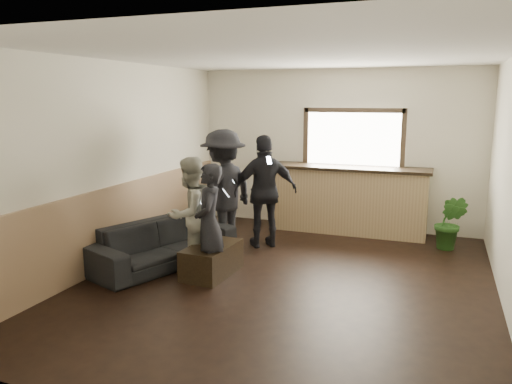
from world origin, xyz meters
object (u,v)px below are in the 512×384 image
at_px(coffee_table, 212,260).
at_px(cup_a, 211,238).
at_px(cup_b, 217,247).
at_px(person_c, 223,190).
at_px(sofa, 163,244).
at_px(person_b, 190,214).
at_px(bar_counter, 349,196).
at_px(person_a, 209,223).
at_px(person_d, 265,192).
at_px(potted_plant, 450,223).

distance_m(coffee_table, cup_a, 0.31).
bearing_deg(cup_b, person_c, 110.58).
relative_size(sofa, coffee_table, 2.33).
distance_m(person_b, person_c, 1.10).
relative_size(bar_counter, cup_b, 24.96).
height_order(coffee_table, person_a, person_a).
height_order(coffee_table, person_c, person_c).
relative_size(person_c, person_d, 1.05).
relative_size(bar_counter, person_c, 1.47).
distance_m(sofa, potted_plant, 4.32).
relative_size(cup_a, person_d, 0.06).
height_order(coffee_table, cup_a, cup_a).
bearing_deg(cup_b, cup_a, 124.46).
bearing_deg(potted_plant, person_b, -146.44).
distance_m(sofa, coffee_table, 0.82).
xyz_separation_m(cup_b, person_b, (-0.51, 0.27, 0.32)).
height_order(potted_plant, person_d, person_d).
relative_size(cup_a, cup_b, 1.02).
bearing_deg(cup_b, potted_plant, 41.42).
bearing_deg(person_d, person_b, 32.38).
distance_m(coffee_table, person_b, 0.67).
xyz_separation_m(bar_counter, sofa, (-2.10, -2.66, -0.33)).
xyz_separation_m(cup_b, person_a, (-0.10, -0.00, 0.30)).
bearing_deg(coffee_table, cup_a, 116.10).
xyz_separation_m(bar_counter, cup_a, (-1.38, -2.61, -0.20)).
relative_size(cup_b, person_c, 0.06).
xyz_separation_m(bar_counter, person_c, (-1.65, -1.61, 0.28)).
height_order(bar_counter, person_d, bar_counter).
distance_m(cup_b, person_a, 0.32).
xyz_separation_m(bar_counter, person_a, (-1.24, -2.97, 0.11)).
height_order(bar_counter, person_b, bar_counter).
xyz_separation_m(coffee_table, potted_plant, (2.94, 2.27, 0.23)).
bearing_deg(person_a, coffee_table, 176.75).
bearing_deg(coffee_table, bar_counter, 65.03).
relative_size(bar_counter, cup_a, 24.37).
relative_size(coffee_table, person_b, 0.58).
relative_size(coffee_table, potted_plant, 1.06).
xyz_separation_m(sofa, person_a, (0.86, -0.30, 0.44)).
bearing_deg(cup_a, person_a, -68.14).
distance_m(sofa, person_b, 0.65).
xyz_separation_m(person_b, person_d, (0.58, 1.37, 0.10)).
xyz_separation_m(coffee_table, cup_a, (-0.08, 0.17, 0.24)).
relative_size(sofa, cup_b, 19.42).
distance_m(cup_a, cup_b, 0.43).
xyz_separation_m(person_a, person_b, (-0.41, 0.27, 0.02)).
distance_m(bar_counter, sofa, 3.41).
bearing_deg(person_c, potted_plant, 126.66).
xyz_separation_m(sofa, person_b, (0.45, -0.03, 0.46)).
bearing_deg(potted_plant, person_c, -161.60).
distance_m(sofa, person_a, 1.01).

